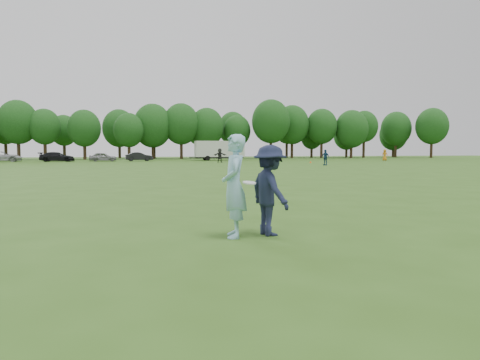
{
  "coord_description": "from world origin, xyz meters",
  "views": [
    {
      "loc": [
        -1.7,
        -8.4,
        1.8
      ],
      "look_at": [
        0.76,
        1.03,
        1.1
      ],
      "focal_mm": 32.0,
      "sensor_mm": 36.0,
      "label": 1
    }
  ],
  "objects_px": {
    "car_f": "(139,157)",
    "field_cone": "(311,162)",
    "player_far_d": "(220,155)",
    "car_c": "(2,157)",
    "thrower": "(234,186)",
    "car_e": "(103,157)",
    "player_far_c": "(385,155)",
    "player_far_b": "(325,157)",
    "defender": "(270,190)",
    "car_d": "(57,157)",
    "cargo_trailer": "(219,150)"
  },
  "relations": [
    {
      "from": "car_f",
      "to": "field_cone",
      "type": "height_order",
      "value": "car_f"
    },
    {
      "from": "player_far_d",
      "to": "car_c",
      "type": "height_order",
      "value": "player_far_d"
    },
    {
      "from": "thrower",
      "to": "car_e",
      "type": "bearing_deg",
      "value": -165.85
    },
    {
      "from": "thrower",
      "to": "player_far_c",
      "type": "relative_size",
      "value": 1.14
    },
    {
      "from": "player_far_b",
      "to": "car_c",
      "type": "xyz_separation_m",
      "value": [
        -39.6,
        24.46,
        -0.15
      ]
    },
    {
      "from": "thrower",
      "to": "car_c",
      "type": "xyz_separation_m",
      "value": [
        -19.99,
        60.72,
        -0.3
      ]
    },
    {
      "from": "defender",
      "to": "car_c",
      "type": "xyz_separation_m",
      "value": [
        -20.76,
        60.7,
        -0.19
      ]
    },
    {
      "from": "defender",
      "to": "player_far_b",
      "type": "distance_m",
      "value": 40.84
    },
    {
      "from": "player_far_c",
      "to": "car_f",
      "type": "distance_m",
      "value": 38.9
    },
    {
      "from": "player_far_b",
      "to": "player_far_d",
      "type": "height_order",
      "value": "player_far_d"
    },
    {
      "from": "player_far_b",
      "to": "car_c",
      "type": "bearing_deg",
      "value": -151.14
    },
    {
      "from": "car_d",
      "to": "player_far_d",
      "type": "bearing_deg",
      "value": -110.31
    },
    {
      "from": "thrower",
      "to": "field_cone",
      "type": "distance_m",
      "value": 49.58
    },
    {
      "from": "field_cone",
      "to": "cargo_trailer",
      "type": "relative_size",
      "value": 0.03
    },
    {
      "from": "thrower",
      "to": "defender",
      "type": "distance_m",
      "value": 0.78
    },
    {
      "from": "player_far_d",
      "to": "car_f",
      "type": "relative_size",
      "value": 0.47
    },
    {
      "from": "defender",
      "to": "car_f",
      "type": "height_order",
      "value": "defender"
    },
    {
      "from": "thrower",
      "to": "cargo_trailer",
      "type": "bearing_deg",
      "value": 176.93
    },
    {
      "from": "player_far_d",
      "to": "car_e",
      "type": "xyz_separation_m",
      "value": [
        -15.95,
        9.5,
        -0.3
      ]
    },
    {
      "from": "player_far_c",
      "to": "car_f",
      "type": "bearing_deg",
      "value": 30.39
    },
    {
      "from": "player_far_d",
      "to": "car_c",
      "type": "xyz_separation_m",
      "value": [
        -30.11,
        11.32,
        -0.23
      ]
    },
    {
      "from": "player_far_c",
      "to": "player_far_d",
      "type": "distance_m",
      "value": 27.5
    },
    {
      "from": "thrower",
      "to": "cargo_trailer",
      "type": "distance_m",
      "value": 62.02
    },
    {
      "from": "player_far_c",
      "to": "player_far_d",
      "type": "xyz_separation_m",
      "value": [
        -27.4,
        -2.4,
        0.06
      ]
    },
    {
      "from": "defender",
      "to": "car_d",
      "type": "bearing_deg",
      "value": 0.39
    },
    {
      "from": "field_cone",
      "to": "car_f",
      "type": "bearing_deg",
      "value": 145.26
    },
    {
      "from": "player_far_d",
      "to": "field_cone",
      "type": "relative_size",
      "value": 6.55
    },
    {
      "from": "defender",
      "to": "car_e",
      "type": "relative_size",
      "value": 0.47
    },
    {
      "from": "car_f",
      "to": "field_cone",
      "type": "relative_size",
      "value": 13.83
    },
    {
      "from": "player_far_b",
      "to": "player_far_d",
      "type": "xyz_separation_m",
      "value": [
        -9.49,
        13.14,
        0.08
      ]
    },
    {
      "from": "player_far_b",
      "to": "car_e",
      "type": "bearing_deg",
      "value": -161.1
    },
    {
      "from": "defender",
      "to": "player_far_c",
      "type": "distance_m",
      "value": 63.49
    },
    {
      "from": "thrower",
      "to": "car_d",
      "type": "xyz_separation_m",
      "value": [
        -12.36,
        59.69,
        -0.34
      ]
    },
    {
      "from": "player_far_c",
      "to": "car_c",
      "type": "relative_size",
      "value": 0.34
    },
    {
      "from": "thrower",
      "to": "field_cone",
      "type": "xyz_separation_m",
      "value": [
        21.54,
        44.65,
        -0.9
      ]
    },
    {
      "from": "thrower",
      "to": "player_far_d",
      "type": "distance_m",
      "value": 50.43
    },
    {
      "from": "cargo_trailer",
      "to": "car_c",
      "type": "bearing_deg",
      "value": -179.95
    },
    {
      "from": "cargo_trailer",
      "to": "thrower",
      "type": "bearing_deg",
      "value": -101.57
    },
    {
      "from": "player_far_b",
      "to": "field_cone",
      "type": "relative_size",
      "value": 6.01
    },
    {
      "from": "car_c",
      "to": "car_d",
      "type": "bearing_deg",
      "value": -103.66
    },
    {
      "from": "thrower",
      "to": "player_far_d",
      "type": "relative_size",
      "value": 1.07
    },
    {
      "from": "player_far_c",
      "to": "car_c",
      "type": "height_order",
      "value": "player_far_c"
    },
    {
      "from": "defender",
      "to": "player_far_d",
      "type": "xyz_separation_m",
      "value": [
        9.34,
        49.38,
        0.04
      ]
    },
    {
      "from": "player_far_b",
      "to": "field_cone",
      "type": "distance_m",
      "value": 8.64
    },
    {
      "from": "player_far_c",
      "to": "car_f",
      "type": "relative_size",
      "value": 0.45
    },
    {
      "from": "player_far_d",
      "to": "car_f",
      "type": "xyz_separation_m",
      "value": [
        -10.64,
        10.54,
        -0.3
      ]
    },
    {
      "from": "thrower",
      "to": "car_d",
      "type": "height_order",
      "value": "thrower"
    },
    {
      "from": "defender",
      "to": "car_e",
      "type": "xyz_separation_m",
      "value": [
        -6.6,
        58.88,
        -0.26
      ]
    },
    {
      "from": "car_d",
      "to": "car_f",
      "type": "relative_size",
      "value": 1.18
    },
    {
      "from": "car_e",
      "to": "player_far_b",
      "type": "bearing_deg",
      "value": -135.54
    }
  ]
}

